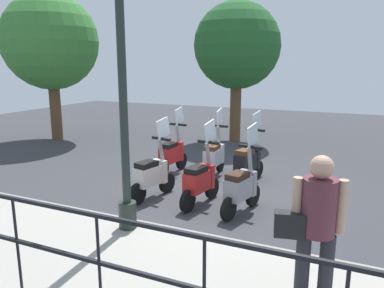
# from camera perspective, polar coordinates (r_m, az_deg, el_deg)

# --- Properties ---
(ground_plane) EXTENTS (28.00, 28.00, 0.00)m
(ground_plane) POSITION_cam_1_polar(r_m,az_deg,el_deg) (7.68, 2.81, -7.20)
(ground_plane) COLOR #38383D
(promenade_walkway) EXTENTS (2.20, 20.00, 0.15)m
(promenade_walkway) POSITION_cam_1_polar(r_m,az_deg,el_deg) (5.10, -10.95, -17.11)
(promenade_walkway) COLOR #A39E93
(promenade_walkway) RESTS_ON ground_plane
(fence_railing) EXTENTS (0.04, 16.03, 1.07)m
(fence_railing) POSITION_cam_1_polar(r_m,az_deg,el_deg) (4.03, -20.24, -13.06)
(fence_railing) COLOR black
(fence_railing) RESTS_ON promenade_walkway
(lamp_post_near) EXTENTS (0.26, 0.90, 4.35)m
(lamp_post_near) POSITION_cam_1_polar(r_m,az_deg,el_deg) (5.31, -10.46, 6.91)
(lamp_post_near) COLOR #232D28
(lamp_post_near) RESTS_ON promenade_walkway
(pedestrian_with_bag) EXTENTS (0.40, 0.63, 1.59)m
(pedestrian_with_bag) POSITION_cam_1_polar(r_m,az_deg,el_deg) (3.78, 18.27, -11.43)
(pedestrian_with_bag) COLOR #28282D
(pedestrian_with_bag) RESTS_ON promenade_walkway
(tree_large) EXTENTS (3.08, 3.08, 4.76)m
(tree_large) POSITION_cam_1_polar(r_m,az_deg,el_deg) (13.27, -20.78, 14.30)
(tree_large) COLOR brown
(tree_large) RESTS_ON ground_plane
(tree_distant) EXTENTS (2.76, 2.76, 4.48)m
(tree_distant) POSITION_cam_1_polar(r_m,az_deg,el_deg) (12.36, 6.87, 14.57)
(tree_distant) COLOR brown
(tree_distant) RESTS_ON ground_plane
(scooter_near_0) EXTENTS (1.22, 0.51, 1.54)m
(scooter_near_0) POSITION_cam_1_polar(r_m,az_deg,el_deg) (6.51, 7.55, -6.44)
(scooter_near_0) COLOR black
(scooter_near_0) RESTS_ON ground_plane
(scooter_near_1) EXTENTS (1.23, 0.47, 1.54)m
(scooter_near_1) POSITION_cam_1_polar(r_m,az_deg,el_deg) (6.82, 1.26, -5.46)
(scooter_near_1) COLOR black
(scooter_near_1) RESTS_ON ground_plane
(scooter_near_2) EXTENTS (1.22, 0.51, 1.54)m
(scooter_near_2) POSITION_cam_1_polar(r_m,az_deg,el_deg) (7.17, -6.11, -4.61)
(scooter_near_2) COLOR black
(scooter_near_2) RESTS_ON ground_plane
(scooter_far_0) EXTENTS (1.21, 0.52, 1.54)m
(scooter_far_0) POSITION_cam_1_polar(r_m,az_deg,el_deg) (8.18, 8.54, -2.57)
(scooter_far_0) COLOR black
(scooter_far_0) RESTS_ON ground_plane
(scooter_far_1) EXTENTS (1.23, 0.44, 1.54)m
(scooter_far_1) POSITION_cam_1_polar(r_m,az_deg,el_deg) (8.53, 3.42, -1.82)
(scooter_far_1) COLOR black
(scooter_far_1) RESTS_ON ground_plane
(scooter_far_2) EXTENTS (1.23, 0.44, 1.54)m
(scooter_far_2) POSITION_cam_1_polar(r_m,az_deg,el_deg) (8.76, -3.06, -1.45)
(scooter_far_2) COLOR black
(scooter_far_2) RESTS_ON ground_plane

